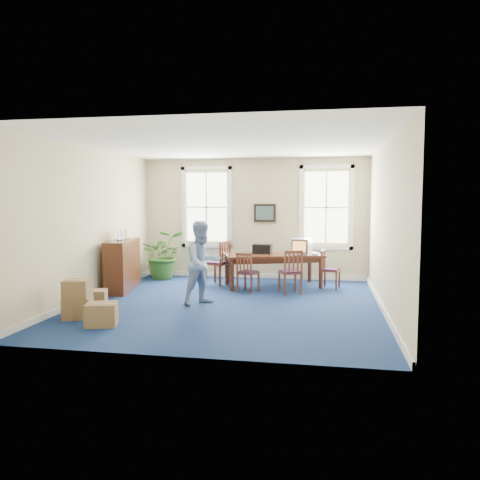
% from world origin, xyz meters
% --- Properties ---
extents(floor, '(6.50, 6.50, 0.00)m').
position_xyz_m(floor, '(0.00, 0.00, 0.00)').
color(floor, navy).
rests_on(floor, ground).
extents(ceiling, '(6.50, 6.50, 0.00)m').
position_xyz_m(ceiling, '(0.00, 0.00, 3.20)').
color(ceiling, white).
rests_on(ceiling, ground).
extents(wall_back, '(6.50, 0.00, 6.50)m').
position_xyz_m(wall_back, '(0.00, 3.25, 1.60)').
color(wall_back, '#C3B690').
rests_on(wall_back, ground).
extents(wall_front, '(6.50, 0.00, 6.50)m').
position_xyz_m(wall_front, '(0.00, -3.25, 1.60)').
color(wall_front, '#C3B690').
rests_on(wall_front, ground).
extents(wall_left, '(0.00, 6.50, 6.50)m').
position_xyz_m(wall_left, '(-3.00, 0.00, 1.60)').
color(wall_left, '#C3B690').
rests_on(wall_left, ground).
extents(wall_right, '(0.00, 6.50, 6.50)m').
position_xyz_m(wall_right, '(3.00, 0.00, 1.60)').
color(wall_right, '#C3B690').
rests_on(wall_right, ground).
extents(baseboard_back, '(6.00, 0.04, 0.12)m').
position_xyz_m(baseboard_back, '(0.00, 3.22, 0.06)').
color(baseboard_back, white).
rests_on(baseboard_back, ground).
extents(baseboard_left, '(0.04, 6.50, 0.12)m').
position_xyz_m(baseboard_left, '(-2.97, 0.00, 0.06)').
color(baseboard_left, white).
rests_on(baseboard_left, ground).
extents(baseboard_right, '(0.04, 6.50, 0.12)m').
position_xyz_m(baseboard_right, '(2.97, 0.00, 0.06)').
color(baseboard_right, white).
rests_on(baseboard_right, ground).
extents(window_left, '(1.40, 0.12, 2.20)m').
position_xyz_m(window_left, '(-1.30, 3.23, 1.90)').
color(window_left, white).
rests_on(window_left, ground).
extents(window_right, '(1.40, 0.12, 2.20)m').
position_xyz_m(window_right, '(1.90, 3.23, 1.90)').
color(window_right, white).
rests_on(window_right, ground).
extents(wall_picture, '(0.58, 0.06, 0.48)m').
position_xyz_m(wall_picture, '(0.30, 3.20, 1.75)').
color(wall_picture, black).
rests_on(wall_picture, ground).
extents(conference_table, '(2.56, 1.78, 0.80)m').
position_xyz_m(conference_table, '(0.64, 2.08, 0.40)').
color(conference_table, '#4B2314').
rests_on(conference_table, ground).
extents(crt_tv, '(0.51, 0.54, 0.38)m').
position_xyz_m(crt_tv, '(1.33, 2.13, 0.98)').
color(crt_tv, '#B7B7BC').
rests_on(crt_tv, conference_table).
extents(game_console, '(0.20, 0.22, 0.05)m').
position_xyz_m(game_console, '(1.65, 2.08, 0.82)').
color(game_console, white).
rests_on(game_console, conference_table).
extents(equipment_bag, '(0.47, 0.32, 0.22)m').
position_xyz_m(equipment_bag, '(0.38, 2.13, 0.91)').
color(equipment_bag, black).
rests_on(equipment_bag, conference_table).
extents(chair_near_left, '(0.52, 0.52, 0.91)m').
position_xyz_m(chair_near_left, '(0.17, 1.28, 0.46)').
color(chair_near_left, brown).
rests_on(chair_near_left, ground).
extents(chair_near_right, '(0.59, 0.59, 0.99)m').
position_xyz_m(chair_near_right, '(1.12, 1.28, 0.50)').
color(chair_near_right, brown).
rests_on(chair_near_right, ground).
extents(chair_end_left, '(0.63, 0.63, 1.09)m').
position_xyz_m(chair_end_left, '(-0.74, 2.08, 0.55)').
color(chair_end_left, brown).
rests_on(chair_end_left, ground).
extents(chair_end_right, '(0.49, 0.49, 0.90)m').
position_xyz_m(chair_end_right, '(2.02, 2.08, 0.45)').
color(chair_end_right, brown).
rests_on(chair_end_right, ground).
extents(man, '(1.02, 1.04, 1.68)m').
position_xyz_m(man, '(-0.53, -0.10, 0.84)').
color(man, '#84A0C9').
rests_on(man, ground).
extents(credenza, '(0.69, 1.63, 1.24)m').
position_xyz_m(credenza, '(-2.75, 0.99, 0.62)').
color(credenza, '#4B2314').
rests_on(credenza, ground).
extents(brochure_rack, '(0.27, 0.61, 0.27)m').
position_xyz_m(brochure_rack, '(-2.73, 0.99, 1.38)').
color(brochure_rack, '#99999E').
rests_on(brochure_rack, credenza).
extents(potted_plant, '(1.44, 1.36, 1.28)m').
position_xyz_m(potted_plant, '(-2.33, 2.66, 0.64)').
color(potted_plant, '#2A5B1C').
rests_on(potted_plant, ground).
extents(cardboard_boxes, '(1.53, 1.53, 0.73)m').
position_xyz_m(cardboard_boxes, '(-2.25, -1.52, 0.37)').
color(cardboard_boxes, olive).
rests_on(cardboard_boxes, ground).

